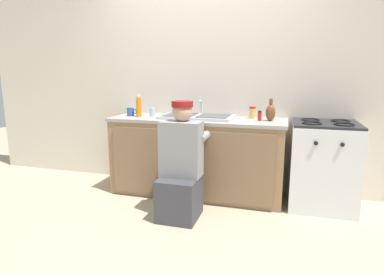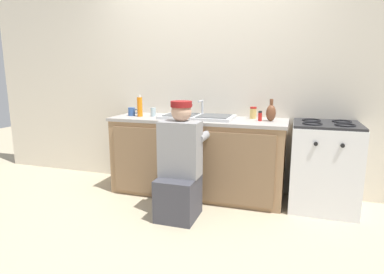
{
  "view_description": "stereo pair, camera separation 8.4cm",
  "coord_description": "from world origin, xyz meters",
  "px_view_note": "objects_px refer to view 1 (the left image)",
  "views": [
    {
      "loc": [
        0.94,
        -3.09,
        1.35
      ],
      "look_at": [
        0.0,
        0.1,
        0.69
      ],
      "focal_mm": 30.0,
      "sensor_mm": 36.0,
      "label": 1
    },
    {
      "loc": [
        1.02,
        -3.06,
        1.35
      ],
      "look_at": [
        0.0,
        0.1,
        0.69
      ],
      "focal_mm": 30.0,
      "sensor_mm": 36.0,
      "label": 2
    }
  ],
  "objects_px": {
    "sink_double_basin": "(197,116)",
    "water_glass": "(152,112)",
    "coffee_mug": "(131,112)",
    "vase_decorative": "(271,112)",
    "condiment_jar": "(252,113)",
    "soap_bottle_orange": "(139,107)",
    "spice_bottle_red": "(260,116)",
    "plumber_person": "(181,170)",
    "stove_range": "(323,165)"
  },
  "relations": [
    {
      "from": "stove_range",
      "to": "soap_bottle_orange",
      "type": "bearing_deg",
      "value": -178.33
    },
    {
      "from": "vase_decorative",
      "to": "water_glass",
      "type": "bearing_deg",
      "value": -178.76
    },
    {
      "from": "coffee_mug",
      "to": "water_glass",
      "type": "relative_size",
      "value": 1.26
    },
    {
      "from": "soap_bottle_orange",
      "to": "plumber_person",
      "type": "bearing_deg",
      "value": -39.82
    },
    {
      "from": "coffee_mug",
      "to": "water_glass",
      "type": "xyz_separation_m",
      "value": [
        0.26,
        0.02,
        0.0
      ]
    },
    {
      "from": "spice_bottle_red",
      "to": "stove_range",
      "type": "bearing_deg",
      "value": -0.36
    },
    {
      "from": "condiment_jar",
      "to": "vase_decorative",
      "type": "xyz_separation_m",
      "value": [
        0.2,
        -0.14,
        0.03
      ]
    },
    {
      "from": "soap_bottle_orange",
      "to": "coffee_mug",
      "type": "distance_m",
      "value": 0.14
    },
    {
      "from": "stove_range",
      "to": "plumber_person",
      "type": "xyz_separation_m",
      "value": [
        -1.31,
        -0.63,
        0.02
      ]
    },
    {
      "from": "coffee_mug",
      "to": "sink_double_basin",
      "type": "bearing_deg",
      "value": 1.71
    },
    {
      "from": "plumber_person",
      "to": "soap_bottle_orange",
      "type": "relative_size",
      "value": 4.42
    },
    {
      "from": "stove_range",
      "to": "plumber_person",
      "type": "height_order",
      "value": "plumber_person"
    },
    {
      "from": "sink_double_basin",
      "to": "water_glass",
      "type": "xyz_separation_m",
      "value": [
        -0.53,
        -0.0,
        0.03
      ]
    },
    {
      "from": "stove_range",
      "to": "water_glass",
      "type": "distance_m",
      "value": 1.92
    },
    {
      "from": "stove_range",
      "to": "condiment_jar",
      "type": "distance_m",
      "value": 0.91
    },
    {
      "from": "stove_range",
      "to": "spice_bottle_red",
      "type": "xyz_separation_m",
      "value": [
        -0.65,
        0.0,
        0.48
      ]
    },
    {
      "from": "condiment_jar",
      "to": "water_glass",
      "type": "bearing_deg",
      "value": -171.54
    },
    {
      "from": "water_glass",
      "to": "vase_decorative",
      "type": "relative_size",
      "value": 0.43
    },
    {
      "from": "sink_double_basin",
      "to": "plumber_person",
      "type": "bearing_deg",
      "value": -88.5
    },
    {
      "from": "coffee_mug",
      "to": "soap_bottle_orange",
      "type": "bearing_deg",
      "value": -16.57
    },
    {
      "from": "condiment_jar",
      "to": "sink_double_basin",
      "type": "bearing_deg",
      "value": -164.55
    },
    {
      "from": "stove_range",
      "to": "coffee_mug",
      "type": "height_order",
      "value": "coffee_mug"
    },
    {
      "from": "soap_bottle_orange",
      "to": "condiment_jar",
      "type": "bearing_deg",
      "value": 10.01
    },
    {
      "from": "stove_range",
      "to": "vase_decorative",
      "type": "relative_size",
      "value": 3.88
    },
    {
      "from": "water_glass",
      "to": "plumber_person",
      "type": "bearing_deg",
      "value": -48.92
    },
    {
      "from": "sink_double_basin",
      "to": "plumber_person",
      "type": "relative_size",
      "value": 0.72
    },
    {
      "from": "sink_double_basin",
      "to": "vase_decorative",
      "type": "distance_m",
      "value": 0.79
    },
    {
      "from": "stove_range",
      "to": "spice_bottle_red",
      "type": "distance_m",
      "value": 0.81
    },
    {
      "from": "coffee_mug",
      "to": "vase_decorative",
      "type": "distance_m",
      "value": 1.58
    },
    {
      "from": "sink_double_basin",
      "to": "coffee_mug",
      "type": "bearing_deg",
      "value": -178.29
    },
    {
      "from": "stove_range",
      "to": "vase_decorative",
      "type": "distance_m",
      "value": 0.75
    },
    {
      "from": "condiment_jar",
      "to": "water_glass",
      "type": "distance_m",
      "value": 1.13
    },
    {
      "from": "stove_range",
      "to": "vase_decorative",
      "type": "bearing_deg",
      "value": 177.26
    },
    {
      "from": "condiment_jar",
      "to": "vase_decorative",
      "type": "height_order",
      "value": "vase_decorative"
    },
    {
      "from": "stove_range",
      "to": "coffee_mug",
      "type": "relative_size",
      "value": 7.08
    },
    {
      "from": "plumber_person",
      "to": "condiment_jar",
      "type": "distance_m",
      "value": 1.09
    },
    {
      "from": "stove_range",
      "to": "water_glass",
      "type": "xyz_separation_m",
      "value": [
        -1.86,
        -0.0,
        0.48
      ]
    },
    {
      "from": "soap_bottle_orange",
      "to": "spice_bottle_red",
      "type": "relative_size",
      "value": 2.38
    },
    {
      "from": "water_glass",
      "to": "stove_range",
      "type": "bearing_deg",
      "value": 0.08
    },
    {
      "from": "condiment_jar",
      "to": "coffee_mug",
      "type": "height_order",
      "value": "condiment_jar"
    },
    {
      "from": "spice_bottle_red",
      "to": "water_glass",
      "type": "xyz_separation_m",
      "value": [
        -1.21,
        -0.01,
        -0.0
      ]
    },
    {
      "from": "sink_double_basin",
      "to": "coffee_mug",
      "type": "relative_size",
      "value": 6.35
    },
    {
      "from": "sink_double_basin",
      "to": "water_glass",
      "type": "bearing_deg",
      "value": -179.5
    },
    {
      "from": "stove_range",
      "to": "water_glass",
      "type": "relative_size",
      "value": 8.92
    },
    {
      "from": "sink_double_basin",
      "to": "spice_bottle_red",
      "type": "distance_m",
      "value": 0.68
    },
    {
      "from": "condiment_jar",
      "to": "water_glass",
      "type": "xyz_separation_m",
      "value": [
        -1.12,
        -0.17,
        -0.01
      ]
    },
    {
      "from": "coffee_mug",
      "to": "stove_range",
      "type": "bearing_deg",
      "value": 0.58
    },
    {
      "from": "sink_double_basin",
      "to": "spice_bottle_red",
      "type": "relative_size",
      "value": 7.62
    },
    {
      "from": "sink_double_basin",
      "to": "vase_decorative",
      "type": "xyz_separation_m",
      "value": [
        0.78,
        0.02,
        0.07
      ]
    },
    {
      "from": "sink_double_basin",
      "to": "water_glass",
      "type": "relative_size",
      "value": 8.0
    }
  ]
}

